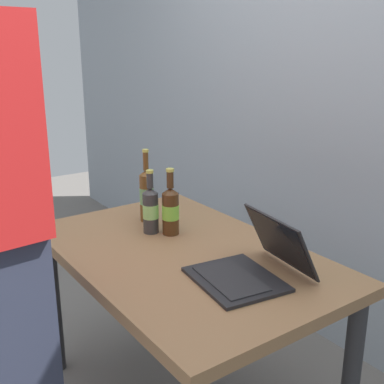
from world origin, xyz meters
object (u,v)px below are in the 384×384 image
object	(u,v)px
laptop	(252,265)
beer_bottle_dark	(151,209)
beer_bottle_green	(171,209)
beer_bottle_brown	(147,194)

from	to	relation	value
laptop	beer_bottle_dark	distance (m)	0.56
laptop	beer_bottle_green	distance (m)	0.49
beer_bottle_dark	beer_bottle_green	world-z (taller)	beer_bottle_green
laptop	beer_bottle_brown	xyz separation A→B (m)	(-0.68, -0.01, 0.08)
laptop	beer_bottle_dark	size ratio (longest dim) A/B	1.47
beer_bottle_green	beer_bottle_dark	bearing A→B (deg)	-136.86
beer_bottle_brown	beer_bottle_green	world-z (taller)	beer_bottle_brown
beer_bottle_brown	beer_bottle_green	size ratio (longest dim) A/B	1.16
laptop	beer_bottle_brown	bearing A→B (deg)	-179.25
beer_bottle_dark	beer_bottle_green	xyz separation A→B (m)	(0.06, 0.06, 0.00)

